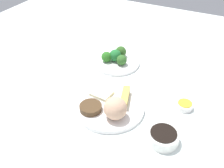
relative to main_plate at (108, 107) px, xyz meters
name	(u,v)px	position (x,y,z in m)	size (l,w,h in m)	color
tabletop	(113,106)	(-0.03, 0.00, -0.02)	(2.20, 2.20, 0.02)	white
main_plate	(108,107)	(0.00, 0.00, 0.00)	(0.26, 0.26, 0.02)	white
rice_scoop	(115,108)	(0.04, 0.05, 0.05)	(0.08, 0.08, 0.08)	tan
spring_roll	(125,98)	(-0.05, 0.04, 0.02)	(0.11, 0.03, 0.03)	tan
crab_rangoon_wonton	(102,93)	(-0.04, -0.05, 0.01)	(0.07, 0.08, 0.01)	beige
stir_fry_heap	(91,108)	(0.05, -0.04, 0.02)	(0.08, 0.08, 0.02)	#47321C
broccoli_plate	(116,62)	(-0.30, -0.11, 0.00)	(0.22, 0.22, 0.01)	white
broccoli_floret_0	(115,55)	(-0.30, -0.12, 0.03)	(0.06, 0.06, 0.06)	#206C2F
broccoli_floret_1	(107,57)	(-0.28, -0.15, 0.03)	(0.05, 0.05, 0.05)	#296A1F
broccoli_floret_2	(122,60)	(-0.28, -0.08, 0.03)	(0.05, 0.05, 0.05)	#306226
broccoli_floret_3	(121,52)	(-0.35, -0.11, 0.03)	(0.05, 0.05, 0.05)	#2E5820
soy_sauce_bowl	(163,137)	(0.06, 0.23, 0.01)	(0.10, 0.10, 0.04)	white
soy_sauce_bowl_liquid	(164,133)	(0.06, 0.23, 0.03)	(0.09, 0.09, 0.00)	black
sauce_ramekin_hot_mustard	(184,106)	(-0.13, 0.25, 0.00)	(0.06, 0.06, 0.02)	white
sauce_ramekin_hot_mustard_liquid	(185,103)	(-0.13, 0.25, 0.02)	(0.05, 0.05, 0.00)	yellow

